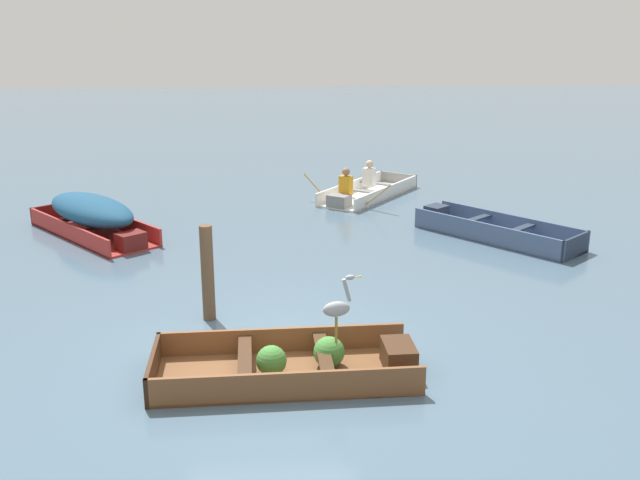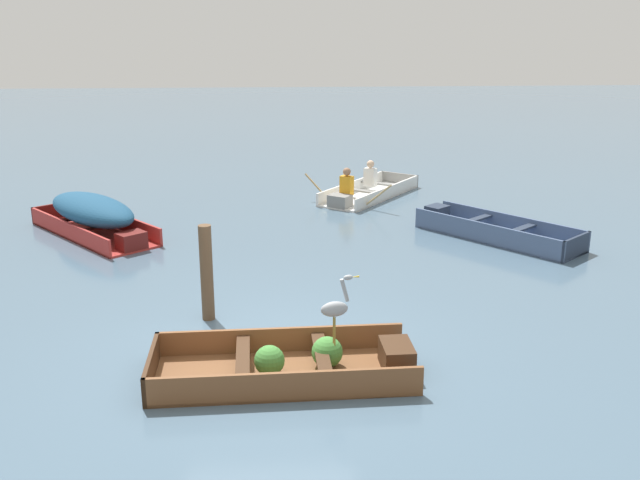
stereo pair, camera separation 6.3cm
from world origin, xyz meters
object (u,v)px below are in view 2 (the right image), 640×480
Objects in this scene: skiff_red_mid_moored at (93,213)px; mooring_post at (207,273)px; heron_on_dinghy at (336,307)px; rowboat_white_with_crew at (366,191)px; dinghy_wooden_brown_foreground at (296,364)px; skiff_slate_blue_near_moored at (491,230)px.

mooring_post reaches higher than skiff_red_mid_moored.
mooring_post is at bearing -59.47° from skiff_red_mid_moored.
skiff_red_mid_moored is 7.51m from heron_on_dinghy.
heron_on_dinghy reaches higher than rowboat_white_with_crew.
skiff_red_mid_moored is 6.36m from rowboat_white_with_crew.
heron_on_dinghy is (4.21, -6.21, 0.44)m from skiff_red_mid_moored.
rowboat_white_with_crew reaches higher than dinghy_wooden_brown_foreground.
heron_on_dinghy reaches higher than skiff_red_mid_moored.
skiff_red_mid_moored is at bearing 174.73° from skiff_slate_blue_near_moored.
skiff_red_mid_moored is 1.02× the size of rowboat_white_with_crew.
skiff_red_mid_moored reaches higher than dinghy_wooden_brown_foreground.
rowboat_white_with_crew reaches higher than skiff_red_mid_moored.
skiff_slate_blue_near_moored is (3.99, 5.43, 0.00)m from dinghy_wooden_brown_foreground.
skiff_slate_blue_near_moored is 3.71× the size of heron_on_dinghy.
mooring_post is (-3.16, -7.10, 0.51)m from rowboat_white_with_crew.
skiff_red_mid_moored reaches higher than skiff_slate_blue_near_moored.
rowboat_white_with_crew is (-2.00, 3.44, 0.03)m from skiff_slate_blue_near_moored.
skiff_red_mid_moored is at bearing 121.41° from dinghy_wooden_brown_foreground.
dinghy_wooden_brown_foreground is 3.70× the size of heron_on_dinghy.
heron_on_dinghy is at bearing -99.75° from rowboat_white_with_crew.
dinghy_wooden_brown_foreground reaches higher than skiff_slate_blue_near_moored.
rowboat_white_with_crew is at bearing 77.36° from dinghy_wooden_brown_foreground.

